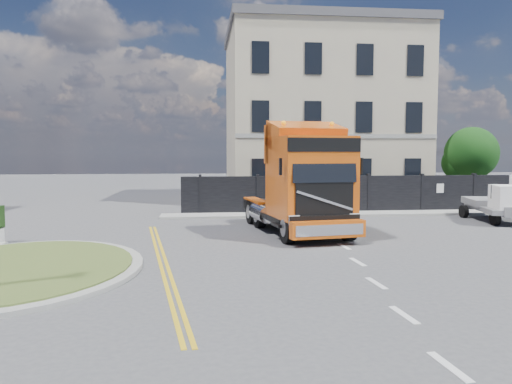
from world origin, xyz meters
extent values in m
plane|color=#424244|center=(0.00, 0.00, 0.00)|extent=(120.00, 120.00, 0.00)
cylinder|color=gray|center=(-7.00, -3.00, 0.06)|extent=(6.80, 6.80, 0.12)
cylinder|color=#3B4F1F|center=(-7.00, -3.00, 0.14)|extent=(6.20, 6.20, 0.05)
cube|color=black|center=(6.00, 9.00, 1.00)|extent=(18.00, 0.25, 2.00)
cube|color=silver|center=(14.50, 9.00, 1.00)|extent=(2.60, 0.12, 2.00)
cube|color=#AFA28B|center=(6.00, 16.50, 5.50)|extent=(12.00, 10.00, 11.00)
cube|color=#4B4B50|center=(6.00, 16.50, 11.25)|extent=(12.30, 10.30, 0.50)
cube|color=#AFA28B|center=(3.00, 16.50, 12.00)|extent=(0.80, 0.80, 1.60)
cube|color=#AFA28B|center=(9.00, 16.50, 12.00)|extent=(0.80, 0.80, 1.60)
cylinder|color=#382619|center=(14.50, 12.00, 1.20)|extent=(0.24, 0.24, 2.40)
sphere|color=black|center=(14.50, 12.00, 3.20)|extent=(3.20, 3.20, 3.20)
sphere|color=black|center=(14.00, 12.40, 2.60)|extent=(2.20, 2.20, 2.20)
cube|color=gray|center=(6.00, 8.10, 0.06)|extent=(20.00, 1.60, 0.12)
cube|color=black|center=(1.86, 3.31, 0.81)|extent=(3.64, 7.13, 0.49)
cube|color=#CA500E|center=(2.14, 1.44, 2.32)|extent=(3.09, 3.18, 3.03)
cube|color=#CA500E|center=(1.97, 2.56, 3.57)|extent=(2.82, 1.37, 1.51)
cube|color=black|center=(2.35, 0.07, 2.76)|extent=(2.36, 0.42, 1.13)
cube|color=#CA500E|center=(2.40, -0.27, 0.59)|extent=(2.73, 0.78, 0.59)
cylinder|color=black|center=(1.12, 0.41, 0.56)|extent=(0.51, 1.16, 1.12)
cylinder|color=gray|center=(1.12, 0.41, 0.56)|extent=(0.47, 0.67, 0.62)
cylinder|color=black|center=(3.43, 0.76, 0.56)|extent=(0.51, 1.16, 1.12)
cylinder|color=gray|center=(3.43, 0.76, 0.56)|extent=(0.47, 0.67, 0.62)
cylinder|color=black|center=(0.54, 4.20, 0.56)|extent=(0.51, 1.16, 1.12)
cylinder|color=gray|center=(0.54, 4.20, 0.56)|extent=(0.47, 0.67, 0.62)
cylinder|color=black|center=(2.85, 4.55, 0.56)|extent=(0.51, 1.16, 1.12)
cylinder|color=gray|center=(2.85, 4.55, 0.56)|extent=(0.47, 0.67, 0.62)
cylinder|color=black|center=(0.34, 5.48, 0.56)|extent=(0.51, 1.16, 1.12)
cylinder|color=gray|center=(0.34, 5.48, 0.56)|extent=(0.47, 0.67, 0.62)
cylinder|color=black|center=(2.65, 5.83, 0.56)|extent=(0.51, 1.16, 1.12)
cylinder|color=gray|center=(2.65, 5.83, 0.56)|extent=(0.47, 0.67, 0.62)
cube|color=slate|center=(11.89, 5.08, 0.62)|extent=(2.64, 4.56, 0.22)
cylinder|color=black|center=(11.04, 3.74, 0.31)|extent=(0.22, 0.62, 0.62)
cylinder|color=black|center=(11.04, 6.42, 0.31)|extent=(0.22, 0.62, 0.62)
cylinder|color=black|center=(12.74, 6.42, 0.31)|extent=(0.22, 0.62, 0.62)
camera|label=1|loc=(-1.91, -16.97, 3.25)|focal=35.00mm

